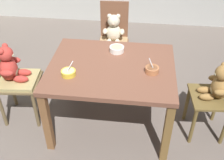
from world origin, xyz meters
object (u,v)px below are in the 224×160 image
Objects in this scene: porridge_bowl_yellow_near_left at (68,73)px; porridge_bowl_terracotta_near_right at (152,70)px; teddy_chair_near_left at (12,73)px; porridge_bowl_white_far_center at (117,49)px; dining_table at (111,74)px; teddy_chair_far_center at (114,36)px; teddy_chair_near_right at (218,89)px.

porridge_bowl_terracotta_near_right is at bearing 10.04° from porridge_bowl_yellow_near_left.
teddy_chair_near_left is 6.38× the size of porridge_bowl_white_far_center.
porridge_bowl_white_far_center is at bearing 85.13° from dining_table.
porridge_bowl_yellow_near_left is at bearing -152.26° from dining_table.
teddy_chair_far_center is (-0.08, 0.88, -0.06)m from dining_table.
teddy_chair_far_center reaches higher than teddy_chair_near_left.
teddy_chair_near_right reaches higher than porridge_bowl_yellow_near_left.
teddy_chair_near_right is 6.18× the size of porridge_bowl_white_far_center.
teddy_chair_near_left is at bearing -4.36° from teddy_chair_near_right.
teddy_chair_near_left is at bearing 178.16° from porridge_bowl_terracotta_near_right.
teddy_chair_far_center reaches higher than teddy_chair_near_right.
porridge_bowl_white_far_center is (0.02, 0.27, 0.12)m from dining_table.
teddy_chair_near_left is 7.40× the size of porridge_bowl_terracotta_near_right.
teddy_chair_near_left is 1.39m from porridge_bowl_terracotta_near_right.
teddy_chair_near_left is at bearing -179.12° from dining_table.
porridge_bowl_terracotta_near_right is at bearing -0.52° from teddy_chair_near_right.
porridge_bowl_white_far_center is (1.03, 0.28, 0.18)m from teddy_chair_near_left.
porridge_bowl_terracotta_near_right reaches higher than dining_table.
dining_table is 8.10× the size of porridge_bowl_white_far_center.
teddy_chair_far_center reaches higher than porridge_bowl_yellow_near_left.
dining_table is 1.23× the size of teddy_chair_far_center.
teddy_chair_near_left is at bearing -48.42° from teddy_chair_far_center.
porridge_bowl_yellow_near_left is (-0.38, -0.46, -0.00)m from porridge_bowl_white_far_center.
porridge_bowl_terracotta_near_right is (0.46, -0.94, 0.19)m from teddy_chair_far_center.
dining_table is at bearing -94.87° from porridge_bowl_white_far_center.
teddy_chair_near_right is at bearing -1.04° from dining_table.
porridge_bowl_white_far_center is (0.10, -0.61, 0.19)m from teddy_chair_far_center.
teddy_chair_far_center is at bearing 39.19° from teddy_chair_near_left.
teddy_chair_far_center is at bearing 95.17° from dining_table.
teddy_chair_near_left is at bearing 164.74° from porridge_bowl_yellow_near_left.
teddy_chair_near_right is 0.66m from porridge_bowl_terracotta_near_right.
porridge_bowl_yellow_near_left is at bearing -17.32° from teddy_chair_far_center.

